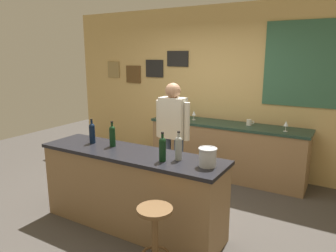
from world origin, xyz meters
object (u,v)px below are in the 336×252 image
wine_glass_e (286,124)px  wine_glass_b (178,112)px  wine_bottle_d (179,147)px  coffee_mug (249,122)px  bar_stool (155,231)px  wine_glass_a (171,110)px  wine_glass_d (194,113)px  bartender (173,132)px  wine_bottle_b (112,135)px  wine_bottle_a (92,132)px  ice_bucket (208,157)px  wine_glass_c (184,114)px  wine_bottle_c (162,148)px

wine_glass_e → wine_glass_b: bearing=178.0°
wine_bottle_d → coffee_mug: size_ratio=2.45×
bar_stool → wine_glass_a: bearing=117.3°
coffee_mug → wine_bottle_d: bearing=-93.9°
wine_glass_d → wine_bottle_d: bearing=-68.4°
bartender → wine_glass_b: bartender is taller
wine_bottle_b → coffee_mug: (1.05, 2.04, -0.11)m
wine_bottle_b → wine_glass_d: bearing=86.7°
wine_glass_b → wine_bottle_b: bearing=-84.7°
wine_bottle_a → wine_glass_b: wine_bottle_a is taller
wine_bottle_b → ice_bucket: wine_bottle_b is taller
bar_stool → wine_glass_b: 2.95m
wine_glass_b → wine_glass_d: size_ratio=1.00×
ice_bucket → coffee_mug: 2.11m
ice_bucket → bar_stool: bearing=-111.1°
wine_bottle_a → wine_bottle_d: 1.22m
wine_glass_c → wine_glass_d: same height
wine_bottle_b → wine_glass_a: bearing=100.8°
wine_glass_a → wine_glass_c: size_ratio=1.00×
bar_stool → wine_glass_a: (-1.42, 2.74, 0.55)m
wine_bottle_b → bar_stool: bearing=-33.0°
bar_stool → wine_bottle_b: wine_bottle_b is taller
bar_stool → wine_bottle_c: bearing=114.3°
wine_bottle_a → wine_glass_d: (0.42, 2.00, -0.05)m
wine_glass_b → coffee_mug: 1.24m
wine_bottle_c → wine_glass_e: (0.83, 2.06, -0.05)m
wine_bottle_d → wine_glass_a: 2.49m
wine_glass_d → coffee_mug: (0.94, 0.05, -0.06)m
wine_glass_b → coffee_mug: wine_glass_b is taller
wine_glass_e → bartender: bearing=-142.9°
wine_bottle_d → coffee_mug: (0.14, 2.07, -0.11)m
wine_glass_b → wine_bottle_d: bearing=-61.4°
bar_stool → wine_glass_c: 2.81m
wine_bottle_a → wine_glass_e: bearing=45.0°
wine_glass_a → wine_glass_d: size_ratio=1.00×
bar_stool → wine_glass_a: wine_glass_a is taller
wine_bottle_a → wine_glass_b: bearing=86.5°
wine_glass_c → wine_glass_a: bearing=152.2°
bartender → wine_glass_a: bearing=121.0°
bartender → wine_glass_c: 1.04m
wine_bottle_d → wine_glass_d: bearing=111.6°
wine_bottle_a → wine_bottle_b: same height
wine_bottle_a → wine_glass_b: size_ratio=1.97×
wine_bottle_a → wine_bottle_d: (1.22, -0.02, 0.00)m
bar_stool → wine_glass_a: 3.13m
wine_glass_d → coffee_mug: size_ratio=1.24×
ice_bucket → wine_glass_d: ice_bucket is taller
wine_bottle_d → wine_glass_b: 2.29m
wine_bottle_c → ice_bucket: bearing=11.2°
wine_glass_a → coffee_mug: bearing=-1.6°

